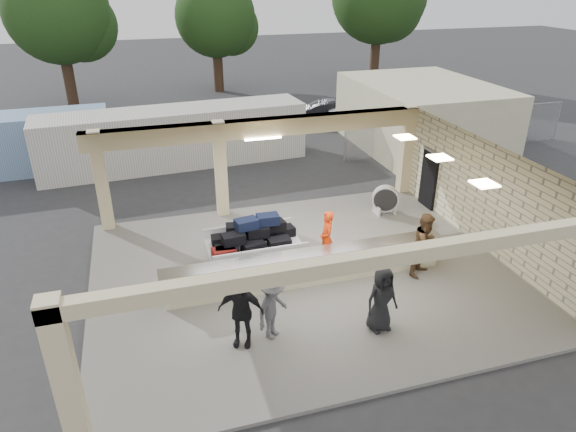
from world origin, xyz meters
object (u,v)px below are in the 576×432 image
object	(u,v)px
passenger_c	(273,308)
car_white_b	(399,112)
passenger_d	(382,299)
car_white_a	(378,113)
drum_fan	(385,199)
passenger_b	(241,311)
passenger_a	(425,244)
baggage_handler	(327,239)
container_white	(175,137)
luggage_cart	(253,241)
car_dark	(337,113)
baggage_counter	(308,267)

from	to	relation	value
passenger_c	car_white_b	size ratio (longest dim) A/B	0.37
passenger_d	car_white_a	bearing A→B (deg)	56.49
drum_fan	car_white_a	xyz separation A→B (m)	(4.87, 10.84, 0.11)
passenger_b	passenger_a	bearing A→B (deg)	37.72
baggage_handler	container_white	world-z (taller)	container_white
baggage_handler	passenger_a	world-z (taller)	passenger_a
passenger_d	drum_fan	bearing A→B (deg)	54.50
passenger_d	container_white	bearing A→B (deg)	96.41
luggage_cart	passenger_a	bearing A→B (deg)	-21.69
luggage_cart	baggage_handler	size ratio (longest dim) A/B	1.60
baggage_handler	passenger_d	world-z (taller)	baggage_handler
car_dark	container_white	distance (m)	10.49
passenger_a	container_white	xyz separation A→B (m)	(-5.94, 11.86, 0.23)
baggage_handler	passenger_a	xyz separation A→B (m)	(2.53, -1.30, 0.09)
passenger_b	car_white_b	bearing A→B (deg)	74.79
car_white_a	luggage_cart	bearing A→B (deg)	164.29
drum_fan	passenger_d	distance (m)	6.81
baggage_handler	container_white	distance (m)	11.10
car_white_a	car_white_b	xyz separation A→B (m)	(1.47, 0.20, -0.08)
passenger_a	car_dark	world-z (taller)	passenger_a
car_dark	car_white_a	bearing A→B (deg)	-103.98
car_white_a	car_white_b	world-z (taller)	car_white_a
drum_fan	car_dark	size ratio (longest dim) A/B	0.26
baggage_handler	car_white_a	size ratio (longest dim) A/B	0.32
baggage_counter	passenger_c	xyz separation A→B (m)	(-1.57, -2.02, 0.33)
luggage_cart	passenger_a	distance (m)	4.98
drum_fan	passenger_b	world-z (taller)	passenger_b
baggage_counter	car_dark	distance (m)	17.10
passenger_d	container_white	world-z (taller)	container_white
passenger_d	car_dark	size ratio (longest dim) A/B	0.43
car_white_a	car_dark	size ratio (longest dim) A/B	1.35
passenger_c	passenger_d	xyz separation A→B (m)	(2.61, -0.46, 0.05)
car_white_b	container_white	distance (m)	13.47
container_white	passenger_b	bearing A→B (deg)	-93.35
luggage_cart	car_dark	distance (m)	16.54
passenger_a	passenger_d	bearing A→B (deg)	-174.22
passenger_b	container_white	bearing A→B (deg)	113.33
luggage_cart	drum_fan	world-z (taller)	luggage_cart
passenger_b	car_white_a	world-z (taller)	passenger_b
container_white	passenger_d	bearing A→B (deg)	-79.66
baggage_counter	baggage_handler	bearing A→B (deg)	43.40
passenger_d	car_dark	distance (m)	19.03
passenger_b	car_dark	distance (m)	19.99
passenger_b	car_dark	size ratio (longest dim) A/B	0.46
drum_fan	baggage_handler	size ratio (longest dim) A/B	0.61
baggage_handler	luggage_cart	bearing A→B (deg)	-94.11
luggage_cart	baggage_handler	xyz separation A→B (m)	(2.12, -0.48, -0.01)
baggage_handler	passenger_d	distance (m)	3.28
luggage_cart	container_white	size ratio (longest dim) A/B	0.23
passenger_b	drum_fan	bearing A→B (deg)	63.30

